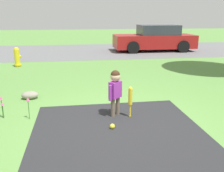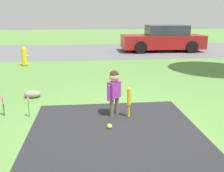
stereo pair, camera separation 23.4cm
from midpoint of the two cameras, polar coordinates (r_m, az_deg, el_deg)
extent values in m
plane|color=#5B8C42|center=(4.47, 1.82, -8.41)|extent=(60.00, 60.00, 0.00)
cube|color=slate|center=(13.55, -3.53, 8.09)|extent=(40.00, 6.00, 0.01)
cylinder|color=#6B5B4C|center=(4.66, 1.32, -4.98)|extent=(0.08, 0.08, 0.36)
cylinder|color=#6B5B4C|center=(4.77, 2.53, -4.48)|extent=(0.08, 0.08, 0.36)
cube|color=purple|center=(4.61, 1.97, -0.86)|extent=(0.27, 0.26, 0.31)
cylinder|color=purple|center=(4.51, 0.74, -1.61)|extent=(0.06, 0.06, 0.29)
cylinder|color=purple|center=(4.73, 3.13, -0.80)|extent=(0.06, 0.06, 0.29)
sphere|color=#D8AD8C|center=(4.55, 2.00, 2.13)|extent=(0.19, 0.19, 0.19)
sphere|color=#382314|center=(4.54, 2.00, 2.53)|extent=(0.17, 0.17, 0.17)
sphere|color=yellow|center=(4.71, 5.28, -6.91)|extent=(0.04, 0.04, 0.04)
cylinder|color=yellow|center=(4.67, 5.32, -5.73)|extent=(0.03, 0.03, 0.25)
cylinder|color=yellow|center=(4.57, 5.41, -2.49)|extent=(0.07, 0.07, 0.31)
sphere|color=yellow|center=(4.53, 5.46, -0.66)|extent=(0.07, 0.07, 0.07)
sphere|color=yellow|center=(4.24, 1.03, -9.20)|extent=(0.09, 0.09, 0.09)
cylinder|color=yellow|center=(9.89, -18.73, 6.20)|extent=(0.19, 0.19, 0.63)
sphere|color=yellow|center=(9.85, -18.90, 7.99)|extent=(0.18, 0.18, 0.18)
cylinder|color=yellow|center=(9.93, -18.61, 4.84)|extent=(0.24, 0.24, 0.05)
cylinder|color=yellow|center=(9.86, -18.16, 6.59)|extent=(0.09, 0.07, 0.07)
cube|color=maroon|center=(13.58, 11.85, 9.93)|extent=(4.21, 1.72, 0.67)
cube|color=#2D333D|center=(13.60, 12.86, 12.38)|extent=(2.03, 1.49, 0.51)
cylinder|color=black|center=(12.47, 7.12, 8.71)|extent=(0.61, 0.19, 0.61)
cylinder|color=black|center=(14.10, 5.69, 9.58)|extent=(0.61, 0.19, 0.61)
cylinder|color=black|center=(13.26, 18.29, 8.46)|extent=(0.61, 0.19, 0.61)
cylinder|color=black|center=(14.81, 15.75, 9.37)|extent=(0.61, 0.19, 0.61)
cylinder|color=#38702D|center=(4.85, -17.20, -4.91)|extent=(0.01, 0.01, 0.36)
cone|color=#E54C8C|center=(4.78, -17.40, -2.57)|extent=(0.06, 0.06, 0.06)
cylinder|color=#38702D|center=(5.07, -22.40, -4.46)|extent=(0.01, 0.01, 0.36)
cone|color=#E54C8C|center=(5.01, -22.65, -2.20)|extent=(0.06, 0.06, 0.06)
cylinder|color=#38702D|center=(5.08, -22.22, -5.07)|extent=(0.01, 0.01, 0.25)
cone|color=#E54C8C|center=(5.03, -22.40, -3.44)|extent=(0.06, 0.06, 0.06)
ellipsoid|color=gray|center=(6.01, -16.66, -1.74)|extent=(0.38, 0.26, 0.17)
camera|label=1|loc=(0.12, -88.66, 0.38)|focal=40.00mm
camera|label=2|loc=(0.12, 91.34, -0.38)|focal=40.00mm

